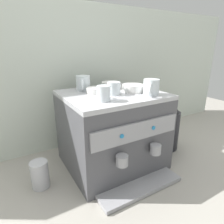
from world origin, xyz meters
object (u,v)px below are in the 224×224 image
at_px(ceramic_cup_1, 151,87).
at_px(coffee_grinder, 168,124).
at_px(espresso_machine, 112,130).
at_px(ceramic_cup_0, 83,83).
at_px(ceramic_cup_2, 114,88).
at_px(ceramic_bowl_2, 133,88).
at_px(ceramic_bowl_1, 111,85).
at_px(ceramic_cup_3, 103,93).
at_px(milk_pitcher, 40,174).
at_px(ceramic_bowl_0, 96,90).

xyz_separation_m(ceramic_cup_1, coffee_grinder, (0.27, 0.11, -0.30)).
height_order(espresso_machine, ceramic_cup_1, ceramic_cup_1).
height_order(ceramic_cup_0, ceramic_cup_2, ceramic_cup_0).
relative_size(espresso_machine, ceramic_bowl_2, 4.73).
xyz_separation_m(ceramic_cup_0, ceramic_cup_1, (0.26, -0.29, -0.00)).
distance_m(ceramic_cup_2, ceramic_bowl_1, 0.16).
bearing_deg(ceramic_cup_3, ceramic_cup_2, 37.33).
relative_size(ceramic_cup_1, milk_pitcher, 0.76).
distance_m(ceramic_bowl_0, ceramic_bowl_1, 0.15).
height_order(ceramic_cup_3, ceramic_bowl_1, ceramic_cup_3).
xyz_separation_m(ceramic_cup_2, ceramic_bowl_0, (-0.06, 0.08, -0.02)).
bearing_deg(ceramic_bowl_2, ceramic_cup_0, 141.22).
height_order(ceramic_cup_3, coffee_grinder, ceramic_cup_3).
relative_size(ceramic_bowl_1, milk_pitcher, 0.79).
relative_size(ceramic_cup_3, ceramic_bowl_1, 0.90).
distance_m(ceramic_bowl_1, coffee_grinder, 0.48).
xyz_separation_m(ceramic_cup_3, ceramic_bowl_0, (0.04, 0.16, -0.02)).
relative_size(ceramic_cup_1, ceramic_cup_2, 1.08).
distance_m(ceramic_bowl_2, coffee_grinder, 0.42).
relative_size(ceramic_cup_0, milk_pitcher, 0.84).
height_order(ceramic_cup_0, ceramic_bowl_0, ceramic_cup_0).
bearing_deg(ceramic_bowl_1, milk_pitcher, -166.33).
relative_size(ceramic_cup_0, ceramic_cup_3, 1.19).
height_order(espresso_machine, ceramic_cup_0, ceramic_cup_0).
distance_m(ceramic_cup_0, ceramic_cup_1, 0.39).
relative_size(ceramic_bowl_0, milk_pitcher, 0.78).
bearing_deg(milk_pitcher, ceramic_cup_0, 25.56).
bearing_deg(ceramic_bowl_0, ceramic_cup_3, -104.89).
distance_m(espresso_machine, ceramic_bowl_1, 0.27).
bearing_deg(ceramic_cup_2, coffee_grinder, 1.02).
height_order(ceramic_bowl_2, milk_pitcher, ceramic_bowl_2).
bearing_deg(milk_pitcher, ceramic_bowl_1, 13.67).
bearing_deg(ceramic_cup_0, espresso_machine, -52.81).
relative_size(ceramic_bowl_1, coffee_grinder, 0.30).
distance_m(ceramic_cup_3, coffee_grinder, 0.62).
distance_m(espresso_machine, milk_pitcher, 0.45).
bearing_deg(milk_pitcher, ceramic_bowl_0, 8.19).
distance_m(ceramic_cup_3, milk_pitcher, 0.52).
distance_m(ceramic_cup_0, ceramic_bowl_0, 0.11).
bearing_deg(ceramic_cup_2, ceramic_cup_3, -142.67).
bearing_deg(ceramic_cup_1, coffee_grinder, 22.53).
distance_m(ceramic_cup_1, ceramic_cup_2, 0.19).
xyz_separation_m(espresso_machine, coffee_grinder, (0.42, -0.03, -0.04)).
bearing_deg(ceramic_cup_2, milk_pitcher, 175.65).
xyz_separation_m(ceramic_cup_3, coffee_grinder, (0.54, 0.09, -0.30)).
distance_m(ceramic_bowl_0, milk_pitcher, 0.52).
bearing_deg(espresso_machine, ceramic_cup_2, -107.08).
height_order(ceramic_cup_1, milk_pitcher, ceramic_cup_1).
distance_m(ceramic_cup_0, milk_pitcher, 0.54).
relative_size(ceramic_cup_2, ceramic_bowl_1, 0.88).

